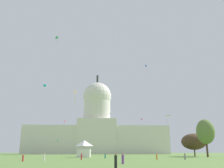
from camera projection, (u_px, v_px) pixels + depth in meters
The scene contains 23 objects.
capitol_building at pixel (97, 131), 213.73m from camera, with size 120.00×28.07×69.12m.
event_tent at pixel (84, 149), 89.38m from camera, with size 4.94×6.89×5.97m.
tree_east_near at pixel (194, 142), 107.95m from camera, with size 14.05×14.01×9.65m.
tree_east_mid at pixel (205, 132), 94.30m from camera, with size 9.26×9.30×13.97m.
person_orange_front_left at pixel (157, 157), 63.54m from camera, with size 0.51×0.51×1.55m.
person_red_front_right at pixel (23, 158), 51.61m from camera, with size 0.37×0.37×1.45m.
person_purple_mid_right at pixel (123, 159), 41.18m from camera, with size 0.50×0.50×1.71m.
person_black_back_right at pixel (116, 162), 29.42m from camera, with size 0.48×0.48×1.76m.
person_teal_mid_left at pixel (105, 156), 74.29m from camera, with size 0.47×0.47×1.57m.
person_white_lawn_far_right at pixel (44, 157), 54.53m from camera, with size 0.44×0.44×1.63m.
person_red_near_tent at pixel (81, 157), 62.27m from camera, with size 0.38×0.38×1.65m.
person_grey_deep_crowd at pixel (185, 157), 63.83m from camera, with size 0.50×0.50×1.60m.
kite_gold_low at pixel (75, 94), 64.96m from camera, with size 0.33×0.81×4.15m.
kite_lime_low at pixel (168, 117), 73.67m from camera, with size 1.51×1.06×2.28m.
kite_pink_mid at pixel (65, 121), 160.85m from camera, with size 0.79×0.66×2.92m.
kite_magenta_mid at pixel (142, 119), 144.17m from camera, with size 0.94×0.93×0.74m.
kite_turquoise_low at pixel (58, 140), 163.93m from camera, with size 0.72×0.77×0.85m.
kite_green_high at pixel (57, 38), 96.34m from camera, with size 1.15×0.60×2.48m.
kite_cyan_mid at pixel (45, 85), 83.38m from camera, with size 0.96×1.04×1.11m.
kite_blue_high at pixel (146, 67), 116.76m from camera, with size 0.76×0.49×3.50m.
kite_yellow_low at pixel (123, 143), 189.19m from camera, with size 1.61×1.40×0.14m.
kite_white_high at pixel (88, 75), 166.55m from camera, with size 1.27×1.05×0.32m.
kite_black_mid at pixel (109, 114), 126.09m from camera, with size 1.24×1.35×0.11m.
Camera 1 is at (-4.22, -25.85, 1.97)m, focal length 39.91 mm.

